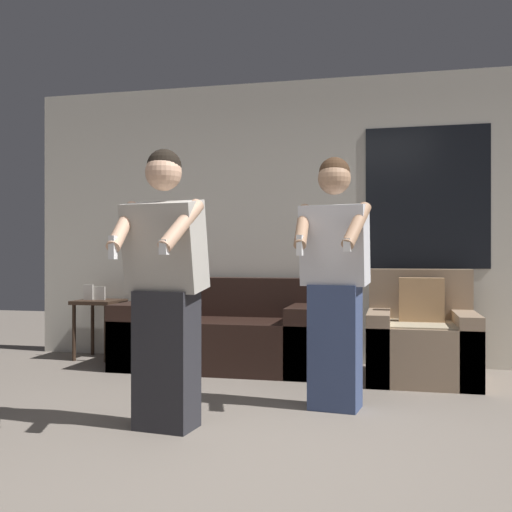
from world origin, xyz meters
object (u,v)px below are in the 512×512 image
at_px(side_table, 99,309).
at_px(person_right, 335,281).
at_px(armchair, 421,341).
at_px(person_left, 165,289).
at_px(couch, 223,335).

xyz_separation_m(side_table, person_right, (2.47, -1.44, 0.36)).
height_order(armchair, side_table, armchair).
distance_m(armchair, side_table, 3.09).
xyz_separation_m(person_left, person_right, (0.93, 0.68, 0.02)).
bearing_deg(couch, person_left, -83.79).
xyz_separation_m(couch, armchair, (1.74, -0.14, 0.02)).
bearing_deg(person_left, couch, 96.21).
xyz_separation_m(couch, person_right, (1.14, -1.26, 0.55)).
bearing_deg(couch, armchair, -4.55).
bearing_deg(person_right, couch, 132.15).
xyz_separation_m(couch, side_table, (-1.33, 0.18, 0.19)).
relative_size(couch, person_left, 1.12).
bearing_deg(couch, person_right, -47.85).
distance_m(couch, side_table, 1.36).
bearing_deg(person_left, side_table, 125.95).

